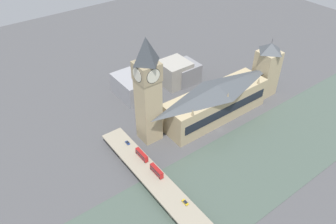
# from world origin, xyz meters

# --- Properties ---
(ground_plane) EXTENTS (600.00, 600.00, 0.00)m
(ground_plane) POSITION_xyz_m (0.00, 0.00, 0.00)
(ground_plane) COLOR #4C4C4F
(river_water) EXTENTS (63.77, 360.00, 0.30)m
(river_water) POSITION_xyz_m (-37.89, 0.00, 0.15)
(river_water) COLOR #47564C
(river_water) RESTS_ON ground_plane
(parliament_hall) EXTENTS (24.23, 87.53, 29.56)m
(parliament_hall) POSITION_xyz_m (14.88, -8.00, 14.70)
(parliament_hall) COLOR tan
(parliament_hall) RESTS_ON ground_plane
(clock_tower) EXTENTS (15.06, 15.06, 78.83)m
(clock_tower) POSITION_xyz_m (25.50, 46.67, 42.36)
(clock_tower) COLOR tan
(clock_tower) RESTS_ON ground_plane
(victoria_tower) EXTENTS (16.54, 16.54, 50.97)m
(victoria_tower) POSITION_xyz_m (14.94, -64.03, 23.48)
(victoria_tower) COLOR tan
(victoria_tower) RESTS_ON ground_plane
(road_bridge) EXTENTS (159.54, 15.20, 5.35)m
(road_bridge) POSITION_xyz_m (-37.89, 69.18, 4.37)
(road_bridge) COLOR gray
(road_bridge) RESTS_ON ground_plane
(double_decker_bus_lead) EXTENTS (11.96, 2.53, 4.77)m
(double_decker_bus_lead) POSITION_xyz_m (6.71, 65.53, 7.97)
(double_decker_bus_lead) COLOR red
(double_decker_bus_lead) RESTS_ON road_bridge
(double_decker_bus_mid) EXTENTS (11.43, 2.61, 4.95)m
(double_decker_bus_mid) POSITION_xyz_m (-10.64, 65.77, 8.07)
(double_decker_bus_mid) COLOR red
(double_decker_bus_mid) RESTS_ON road_bridge
(car_northbound_mid) EXTENTS (4.44, 1.92, 1.33)m
(car_northbound_mid) POSITION_xyz_m (-38.50, 65.44, 6.01)
(car_northbound_mid) COLOR gold
(car_northbound_mid) RESTS_ON road_bridge
(car_southbound_mid) EXTENTS (3.93, 1.84, 1.52)m
(car_southbound_mid) POSITION_xyz_m (23.93, 66.12, 6.10)
(car_southbound_mid) COLOR navy
(car_southbound_mid) RESTS_ON road_bridge
(city_block_west) EXTENTS (22.54, 22.80, 17.64)m
(city_block_west) POSITION_xyz_m (70.35, -21.79, 8.82)
(city_block_west) COLOR gray
(city_block_west) RESTS_ON ground_plane
(city_block_center) EXTENTS (24.43, 24.36, 21.48)m
(city_block_center) POSITION_xyz_m (72.59, -12.38, 10.74)
(city_block_center) COLOR #A39E93
(city_block_center) RESTS_ON ground_plane
(city_block_east) EXTENTS (32.90, 20.12, 17.89)m
(city_block_east) POSITION_xyz_m (79.05, 29.98, 8.95)
(city_block_east) COLOR #939399
(city_block_east) RESTS_ON ground_plane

